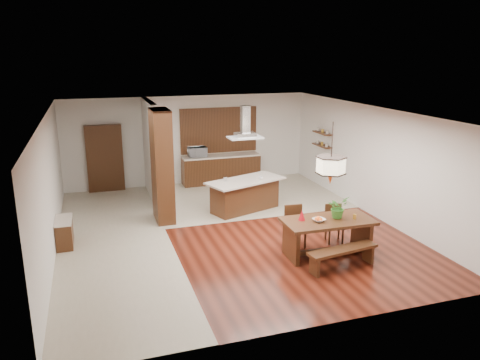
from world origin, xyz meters
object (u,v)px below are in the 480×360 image
object	(u,v)px
dining_chair_left	(296,227)
pendant_lantern	(332,153)
hallway_console	(65,232)
fruit_bowl	(319,220)
range_hood	(245,122)
dining_chair_right	(335,224)
foliage_plant	(338,207)
dining_bench	(342,258)
kitchen_island	(245,195)
dining_table	(328,229)
microwave	(197,152)
island_cup	(261,178)

from	to	relation	value
dining_chair_left	pendant_lantern	distance (m)	1.93
hallway_console	fruit_bowl	bearing A→B (deg)	-24.12
range_hood	dining_chair_right	bearing A→B (deg)	-65.69
dining_chair_left	foliage_plant	size ratio (longest dim) A/B	1.97
dining_bench	foliage_plant	bearing A→B (deg)	70.54
hallway_console	pendant_lantern	xyz separation A→B (m)	(5.41, -2.27, 1.93)
pendant_lantern	kitchen_island	world-z (taller)	pendant_lantern
kitchen_island	range_hood	size ratio (longest dim) A/B	2.61
dining_table	pendant_lantern	bearing A→B (deg)	180.00
pendant_lantern	range_hood	bearing A→B (deg)	102.61
dining_chair_left	range_hood	size ratio (longest dim) A/B	1.04
hallway_console	dining_bench	size ratio (longest dim) A/B	0.57
dining_chair_right	range_hood	world-z (taller)	range_hood
pendant_lantern	fruit_bowl	xyz separation A→B (m)	(-0.24, -0.04, -1.41)
dining_chair_left	fruit_bowl	xyz separation A→B (m)	(0.23, -0.65, 0.37)
dining_table	range_hood	size ratio (longest dim) A/B	2.18
hallway_console	fruit_bowl	size ratio (longest dim) A/B	3.44
pendant_lantern	range_hood	xyz separation A→B (m)	(-0.75, 3.34, 0.22)
dining_table	kitchen_island	bearing A→B (deg)	102.62
dining_bench	kitchen_island	xyz separation A→B (m)	(-0.73, 4.03, 0.24)
kitchen_island	microwave	xyz separation A→B (m)	(-0.65, 2.94, 0.65)
pendant_lantern	fruit_bowl	size ratio (longest dim) A/B	5.12
pendant_lantern	dining_table	bearing A→B (deg)	0.00
dining_table	foliage_plant	world-z (taller)	foliage_plant
dining_chair_left	dining_table	bearing A→B (deg)	-48.09
pendant_lantern	microwave	bearing A→B (deg)	102.60
dining_chair_right	dining_bench	bearing A→B (deg)	-99.64
fruit_bowl	pendant_lantern	bearing A→B (deg)	9.91
hallway_console	dining_bench	xyz separation A→B (m)	(5.39, -2.97, -0.10)
dining_chair_right	fruit_bowl	size ratio (longest dim) A/B	3.41
pendant_lantern	foliage_plant	size ratio (longest dim) A/B	2.75
dining_table	island_cup	bearing A→B (deg)	95.87
hallway_console	island_cup	xyz separation A→B (m)	(5.08, 0.94, 0.62)
dining_chair_left	foliage_plant	bearing A→B (deg)	-34.31
pendant_lantern	fruit_bowl	bearing A→B (deg)	-170.09
hallway_console	dining_bench	distance (m)	6.16
hallway_console	foliage_plant	distance (m)	6.12
dining_table	range_hood	distance (m)	3.90
dining_chair_left	hallway_console	bearing A→B (deg)	165.62
range_hood	microwave	bearing A→B (deg)	102.58
island_cup	fruit_bowl	bearing A→B (deg)	-88.42
dining_table	fruit_bowl	distance (m)	0.35
foliage_plant	range_hood	bearing A→B (deg)	106.68
dining_table	dining_bench	world-z (taller)	dining_table
pendant_lantern	range_hood	distance (m)	3.42
hallway_console	kitchen_island	world-z (taller)	kitchen_island
range_hood	pendant_lantern	bearing A→B (deg)	-77.39
kitchen_island	range_hood	distance (m)	2.01
microwave	dining_chair_right	bearing A→B (deg)	-73.74
dining_table	island_cup	world-z (taller)	island_cup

